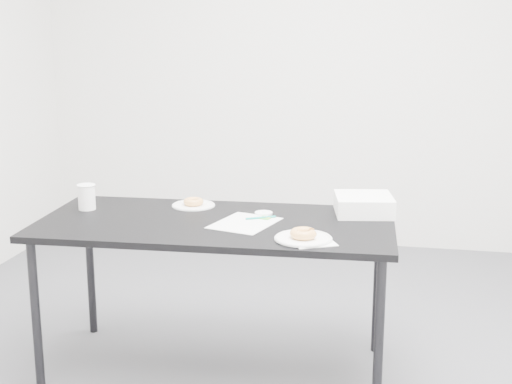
% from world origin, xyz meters
% --- Properties ---
extents(floor, '(4.00, 4.00, 0.00)m').
position_xyz_m(floor, '(0.00, 0.00, 0.00)').
color(floor, '#535359').
rests_on(floor, ground).
extents(wall_back, '(4.00, 0.02, 2.70)m').
position_xyz_m(wall_back, '(0.00, 2.00, 1.35)').
color(wall_back, white).
rests_on(wall_back, floor).
extents(table, '(1.64, 0.82, 0.73)m').
position_xyz_m(table, '(-0.16, -0.14, 0.68)').
color(table, black).
rests_on(table, floor).
extents(scorecard, '(0.31, 0.36, 0.00)m').
position_xyz_m(scorecard, '(-0.03, -0.15, 0.73)').
color(scorecard, white).
rests_on(scorecard, table).
extents(logo_patch, '(0.06, 0.06, 0.00)m').
position_xyz_m(logo_patch, '(0.05, -0.06, 0.74)').
color(logo_patch, green).
rests_on(logo_patch, scorecard).
extents(pen, '(0.13, 0.07, 0.01)m').
position_xyz_m(pen, '(0.03, -0.07, 0.74)').
color(pen, '#0C877D').
rests_on(pen, scorecard).
extents(napkin, '(0.22, 0.22, 0.00)m').
position_xyz_m(napkin, '(0.31, -0.37, 0.73)').
color(napkin, white).
rests_on(napkin, table).
extents(plate_near, '(0.24, 0.24, 0.01)m').
position_xyz_m(plate_near, '(0.27, -0.35, 0.74)').
color(plate_near, white).
rests_on(plate_near, napkin).
extents(donut_near, '(0.14, 0.14, 0.04)m').
position_xyz_m(donut_near, '(0.27, -0.35, 0.76)').
color(donut_near, '#D68844').
rests_on(donut_near, plate_near).
extents(plate_far, '(0.21, 0.21, 0.01)m').
position_xyz_m(plate_far, '(-0.34, 0.10, 0.74)').
color(plate_far, white).
rests_on(plate_far, table).
extents(donut_far, '(0.12, 0.12, 0.03)m').
position_xyz_m(donut_far, '(-0.34, 0.10, 0.75)').
color(donut_far, '#D68844').
rests_on(donut_far, plate_far).
extents(coffee_cup, '(0.08, 0.08, 0.12)m').
position_xyz_m(coffee_cup, '(-0.82, -0.06, 0.79)').
color(coffee_cup, white).
rests_on(coffee_cup, table).
extents(cup_lid, '(0.08, 0.08, 0.01)m').
position_xyz_m(cup_lid, '(0.03, 0.02, 0.74)').
color(cup_lid, white).
rests_on(cup_lid, table).
extents(bakery_box, '(0.30, 0.30, 0.09)m').
position_xyz_m(bakery_box, '(0.49, 0.13, 0.78)').
color(bakery_box, white).
rests_on(bakery_box, table).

